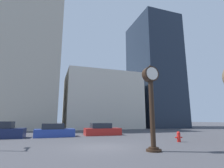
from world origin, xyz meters
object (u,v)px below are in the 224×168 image
car_blue (54,131)px  fire_hydrant_near (179,137)px  car_navy (1,131)px  car_red (102,130)px  street_clock (151,99)px

car_blue → fire_hydrant_near: (9.06, -7.38, -0.15)m
car_navy → car_blue: size_ratio=1.01×
car_navy → car_red: car_navy is taller
car_navy → fire_hydrant_near: 15.56m
street_clock → car_blue: bearing=115.8°
car_blue → fire_hydrant_near: car_blue is taller
street_clock → fire_hydrant_near: bearing=35.5°
car_red → fire_hydrant_near: car_red is taller
street_clock → car_navy: street_clock is taller
street_clock → car_blue: (-4.98, 10.29, -2.28)m
car_navy → car_blue: car_navy is taller
car_blue → car_red: car_red is taller
car_red → fire_hydrant_near: bearing=-61.2°
fire_hydrant_near → car_navy: bearing=151.6°
fire_hydrant_near → car_red: bearing=117.2°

